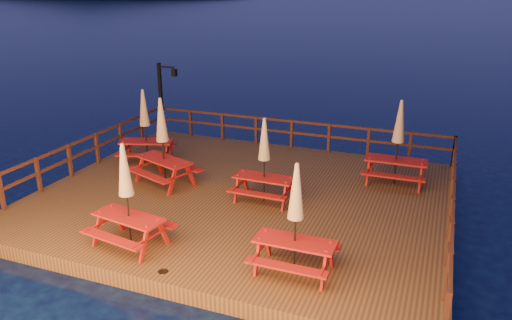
% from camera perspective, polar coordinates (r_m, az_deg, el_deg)
% --- Properties ---
extents(ground, '(500.00, 500.00, 0.00)m').
position_cam_1_polar(ground, '(15.29, -1.47, -5.28)').
color(ground, black).
rests_on(ground, ground).
extents(deck, '(12.00, 10.00, 0.40)m').
position_cam_1_polar(deck, '(15.21, -1.48, -4.60)').
color(deck, '#482817').
rests_on(deck, ground).
extents(deck_piles, '(11.44, 9.44, 1.40)m').
position_cam_1_polar(deck_piles, '(15.42, -1.46, -6.29)').
color(deck_piles, '#341A10').
rests_on(deck_piles, ground).
extents(railing, '(11.80, 9.75, 1.10)m').
position_cam_1_polar(railing, '(16.39, 0.89, 0.86)').
color(railing, '#341A10').
rests_on(railing, deck).
extents(lamp_post, '(0.85, 0.18, 3.00)m').
position_cam_1_polar(lamp_post, '(20.84, -10.49, 7.57)').
color(lamp_post, black).
rests_on(lamp_post, deck).
extents(picnic_table_0, '(2.38, 2.18, 2.78)m').
position_cam_1_polar(picnic_table_0, '(15.66, -10.62, 2.22)').
color(picnic_table_0, maroon).
rests_on(picnic_table_0, deck).
extents(picnic_table_1, '(2.04, 1.77, 2.60)m').
position_cam_1_polar(picnic_table_1, '(12.13, -14.57, -3.79)').
color(picnic_table_1, maroon).
rests_on(picnic_table_1, deck).
extents(picnic_table_2, '(2.21, 2.01, 2.62)m').
position_cam_1_polar(picnic_table_2, '(17.81, -12.57, 3.93)').
color(picnic_table_2, maroon).
rests_on(picnic_table_2, deck).
extents(picnic_table_3, '(1.77, 1.46, 2.51)m').
position_cam_1_polar(picnic_table_3, '(14.20, 0.94, 0.13)').
color(picnic_table_3, maroon).
rests_on(picnic_table_3, deck).
extents(picnic_table_4, '(1.79, 1.47, 2.56)m').
position_cam_1_polar(picnic_table_4, '(10.72, 4.54, -6.54)').
color(picnic_table_4, maroon).
rests_on(picnic_table_4, deck).
extents(picnic_table_5, '(1.91, 1.58, 2.71)m').
position_cam_1_polar(picnic_table_5, '(16.03, 15.91, 2.07)').
color(picnic_table_5, maroon).
rests_on(picnic_table_5, deck).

